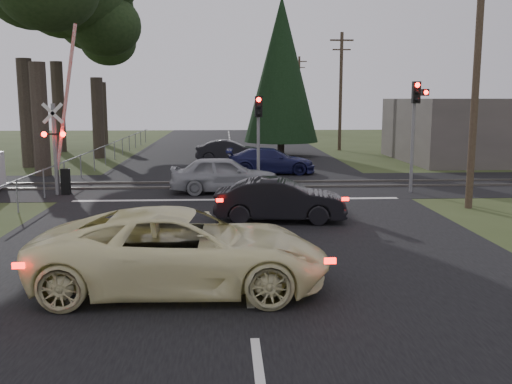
{
  "coord_description": "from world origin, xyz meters",
  "views": [
    {
      "loc": [
        -0.47,
        -14.22,
        3.98
      ],
      "look_at": [
        0.42,
        2.14,
        1.3
      ],
      "focal_mm": 40.0,
      "sensor_mm": 36.0,
      "label": 1
    }
  ],
  "objects": [
    {
      "name": "rail_corridor",
      "position": [
        0.0,
        12.0,
        0.01
      ],
      "size": [
        120.0,
        8.0,
        0.01
      ],
      "primitive_type": "cube",
      "color": "black",
      "rests_on": "ground"
    },
    {
      "name": "blue_sedan",
      "position": [
        1.97,
        16.14,
        0.69
      ],
      "size": [
        4.84,
        2.17,
        1.38
      ],
      "primitive_type": "imported",
      "rotation": [
        0.0,
        0.0,
        1.52
      ],
      "color": "#171A47",
      "rests_on": "ground"
    },
    {
      "name": "traffic_signal_center",
      "position": [
        1.0,
        10.68,
        2.81
      ],
      "size": [
        0.32,
        0.48,
        4.1
      ],
      "color": "slate",
      "rests_on": "ground"
    },
    {
      "name": "fence_left",
      "position": [
        -7.8,
        22.5,
        0.0
      ],
      "size": [
        0.1,
        36.0,
        1.2
      ],
      "primitive_type": null,
      "color": "slate",
      "rests_on": "ground"
    },
    {
      "name": "rail_near",
      "position": [
        0.0,
        11.2,
        0.05
      ],
      "size": [
        120.0,
        0.12,
        0.1
      ],
      "primitive_type": "cube",
      "color": "#59544C",
      "rests_on": "ground"
    },
    {
      "name": "utility_pole_far",
      "position": [
        8.5,
        55.0,
        4.73
      ],
      "size": [
        1.8,
        0.26,
        9.0
      ],
      "color": "#4C3D2D",
      "rests_on": "ground"
    },
    {
      "name": "cream_coupe",
      "position": [
        -1.38,
        -2.6,
        0.85
      ],
      "size": [
        6.2,
        2.97,
        1.71
      ],
      "primitive_type": "imported",
      "rotation": [
        0.0,
        0.0,
        1.55
      ],
      "color": "#F8F1B2",
      "rests_on": "ground"
    },
    {
      "name": "stop_line",
      "position": [
        0.0,
        8.2,
        0.01
      ],
      "size": [
        13.0,
        0.35,
        0.0
      ],
      "primitive_type": "cube",
      "color": "silver",
      "rests_on": "ground"
    },
    {
      "name": "dark_car_far",
      "position": [
        -0.2,
        22.08,
        0.69
      ],
      "size": [
        4.24,
        1.57,
        1.39
      ],
      "primitive_type": "imported",
      "rotation": [
        0.0,
        0.0,
        1.55
      ],
      "color": "black",
      "rests_on": "ground"
    },
    {
      "name": "silver_car",
      "position": [
        -0.51,
        10.0,
        0.78
      ],
      "size": [
        4.64,
        1.96,
        1.57
      ],
      "primitive_type": "imported",
      "rotation": [
        0.0,
        0.0,
        1.59
      ],
      "color": "#969A9D",
      "rests_on": "ground"
    },
    {
      "name": "crossing_signal",
      "position": [
        -7.27,
        9.79,
        2.06
      ],
      "size": [
        1.62,
        0.38,
        6.96
      ],
      "color": "slate",
      "rests_on": "ground"
    },
    {
      "name": "utility_pole_near",
      "position": [
        8.5,
        6.0,
        4.73
      ],
      "size": [
        1.8,
        0.26,
        9.0
      ],
      "color": "#4C3D2D",
      "rests_on": "ground"
    },
    {
      "name": "dark_hatchback",
      "position": [
        1.32,
        4.09,
        0.7
      ],
      "size": [
        4.38,
        1.86,
        1.41
      ],
      "primitive_type": "imported",
      "rotation": [
        0.0,
        0.0,
        1.48
      ],
      "color": "black",
      "rests_on": "ground"
    },
    {
      "name": "ground",
      "position": [
        0.0,
        0.0,
        0.0
      ],
      "size": [
        120.0,
        120.0,
        0.0
      ],
      "primitive_type": "plane",
      "color": "#323D1C",
      "rests_on": "ground"
    },
    {
      "name": "rail_far",
      "position": [
        0.0,
        12.8,
        0.05
      ],
      "size": [
        120.0,
        0.12,
        0.1
      ],
      "primitive_type": "cube",
      "color": "#59544C",
      "rests_on": "ground"
    },
    {
      "name": "utility_pole_mid",
      "position": [
        8.5,
        30.0,
        4.73
      ],
      "size": [
        1.8,
        0.26,
        9.0
      ],
      "color": "#4C3D2D",
      "rests_on": "ground"
    },
    {
      "name": "conifer_tree",
      "position": [
        3.5,
        26.0,
        5.99
      ],
      "size": [
        5.2,
        5.2,
        11.0
      ],
      "color": "#473D33",
      "rests_on": "ground"
    },
    {
      "name": "euc_tree_e",
      "position": [
        -11.0,
        36.0,
        9.51
      ],
      "size": [
        6.0,
        6.0,
        13.2
      ],
      "color": "#473D33",
      "rests_on": "ground"
    },
    {
      "name": "building_right",
      "position": [
        18.0,
        22.0,
        2.0
      ],
      "size": [
        14.0,
        10.0,
        4.0
      ],
      "primitive_type": "cube",
      "color": "#59514C",
      "rests_on": "ground"
    },
    {
      "name": "traffic_signal_right",
      "position": [
        7.55,
        9.47,
        3.31
      ],
      "size": [
        0.68,
        0.48,
        4.7
      ],
      "color": "slate",
      "rests_on": "ground"
    },
    {
      "name": "euc_tree_c",
      "position": [
        -9.0,
        25.0,
        9.51
      ],
      "size": [
        6.0,
        6.0,
        13.2
      ],
      "color": "#473D33",
      "rests_on": "ground"
    },
    {
      "name": "road",
      "position": [
        0.0,
        10.0,
        0.01
      ],
      "size": [
        14.0,
        100.0,
        0.01
      ],
      "primitive_type": "cube",
      "color": "black",
      "rests_on": "ground"
    }
  ]
}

